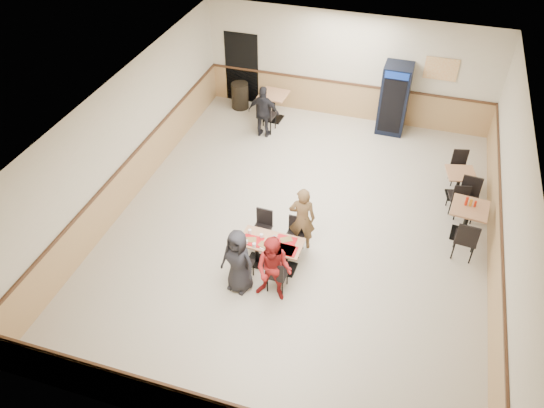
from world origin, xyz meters
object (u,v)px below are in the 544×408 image
(lone_diner, at_px, (264,112))
(main_table, at_px, (271,250))
(diner_woman_left, at_px, (238,261))
(back_table, at_px, (274,102))
(trash_bin, at_px, (240,96))
(side_table_far, at_px, (459,181))
(side_table_near, at_px, (467,217))
(pepsi_cooler, at_px, (394,99))
(diner_man_opposite, at_px, (302,219))
(diner_woman_right, at_px, (274,270))

(lone_diner, bearing_deg, main_table, 110.06)
(main_table, bearing_deg, diner_woman_left, -117.90)
(back_table, bearing_deg, trash_bin, 162.90)
(back_table, bearing_deg, lone_diner, -90.00)
(lone_diner, height_order, side_table_far, lone_diner)
(main_table, xyz_separation_m, side_table_far, (3.48, 3.43, 0.01))
(diner_woman_left, relative_size, lone_diner, 0.98)
(diner_woman_left, distance_m, back_table, 6.38)
(side_table_near, relative_size, back_table, 1.01)
(side_table_near, height_order, pepsi_cooler, pepsi_cooler)
(diner_man_opposite, relative_size, side_table_near, 1.86)
(main_table, relative_size, side_table_near, 1.56)
(diner_woman_left, distance_m, diner_man_opposite, 1.70)
(side_table_near, xyz_separation_m, trash_bin, (-6.46, 3.81, -0.14))
(diner_woman_left, relative_size, side_table_far, 1.87)
(main_table, bearing_deg, side_table_far, 46.67)
(main_table, xyz_separation_m, diner_woman_right, (0.28, -0.76, 0.29))
(main_table, distance_m, back_table, 5.77)
(diner_woman_left, bearing_deg, pepsi_cooler, 85.10)
(main_table, distance_m, side_table_near, 4.22)
(main_table, distance_m, diner_woman_left, 0.89)
(main_table, bearing_deg, diner_man_opposite, 62.10)
(main_table, distance_m, diner_man_opposite, 0.90)
(diner_woman_right, distance_m, side_table_near, 4.43)
(diner_woman_right, bearing_deg, diner_man_opposite, 87.20)
(diner_woman_left, xyz_separation_m, diner_man_opposite, (0.85, 1.47, 0.04))
(side_table_far, relative_size, pepsi_cooler, 0.39)
(diner_woman_right, xyz_separation_m, lone_diner, (-1.93, 5.38, -0.00))
(lone_diner, xyz_separation_m, back_table, (0.00, 0.91, -0.19))
(diner_man_opposite, height_order, back_table, diner_man_opposite)
(back_table, xyz_separation_m, trash_bin, (-1.14, 0.35, -0.15))
(main_table, relative_size, lone_diner, 0.86)
(pepsi_cooler, bearing_deg, side_table_near, -60.71)
(diner_woman_left, xyz_separation_m, diner_woman_right, (0.71, -0.03, 0.02))
(lone_diner, xyz_separation_m, side_table_far, (5.13, -1.19, -0.27))
(diner_man_opposite, bearing_deg, diner_woman_right, 73.42)
(diner_man_opposite, bearing_deg, back_table, -77.75)
(side_table_far, relative_size, trash_bin, 0.98)
(diner_man_opposite, height_order, trash_bin, diner_man_opposite)
(diner_man_opposite, relative_size, pepsi_cooler, 0.78)
(diner_woman_left, distance_m, trash_bin, 7.03)
(diner_woman_right, bearing_deg, main_table, 112.94)
(lone_diner, bearing_deg, diner_woman_left, 103.30)
(side_table_far, bearing_deg, diner_woman_right, -127.33)
(diner_woman_right, bearing_deg, trash_bin, 117.44)
(lone_diner, relative_size, pepsi_cooler, 0.76)
(side_table_near, xyz_separation_m, back_table, (-5.33, 3.46, 0.01))
(diner_man_opposite, distance_m, lone_diner, 4.40)
(side_table_near, relative_size, pepsi_cooler, 0.42)
(diner_woman_right, distance_m, back_table, 6.58)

